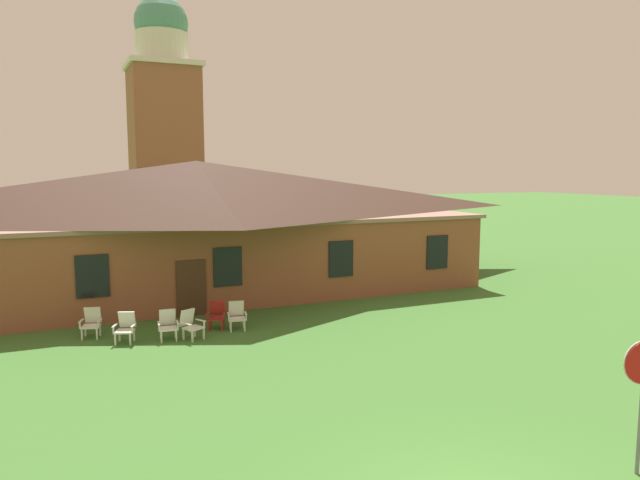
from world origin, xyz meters
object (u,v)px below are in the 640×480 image
lawn_chair_right_end (217,314)px  lawn_chair_by_porch (92,322)px  lawn_chair_far_side (237,315)px  lawn_chair_middle (191,324)px  lawn_chair_near_door (126,327)px  lawn_chair_left_end (168,324)px

lawn_chair_right_end → lawn_chair_by_porch: bearing=170.1°
lawn_chair_right_end → lawn_chair_far_side: 0.71m
lawn_chair_by_porch → lawn_chair_right_end: 4.02m
lawn_chair_middle → lawn_chair_by_porch: bearing=151.7°
lawn_chair_middle → lawn_chair_right_end: (1.06, 0.87, 0.00)m
lawn_chair_middle → lawn_chair_right_end: 1.37m
lawn_chair_by_porch → lawn_chair_middle: size_ratio=1.00×
lawn_chair_near_door → lawn_chair_left_end: size_ratio=1.00×
lawn_chair_far_side → lawn_chair_left_end: bearing=-174.0°
lawn_chair_by_porch → lawn_chair_near_door: 1.43m
lawn_chair_left_end → lawn_chair_far_side: bearing=6.0°
lawn_chair_near_door → lawn_chair_left_end: 1.29m
lawn_chair_right_end → lawn_chair_far_side: (0.61, -0.35, 0.00)m
lawn_chair_by_porch → lawn_chair_right_end: size_ratio=1.00×
lawn_chair_far_side → lawn_chair_middle: bearing=-162.9°
lawn_chair_near_door → lawn_chair_left_end: same height
lawn_chair_near_door → lawn_chair_middle: size_ratio=1.00×
lawn_chair_near_door → lawn_chair_middle: same height
lawn_chair_by_porch → lawn_chair_right_end: same height
lawn_chair_left_end → lawn_chair_near_door: bearing=169.7°
lawn_chair_by_porch → lawn_chair_left_end: bearing=-30.3°
lawn_chair_by_porch → lawn_chair_far_side: size_ratio=1.00×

